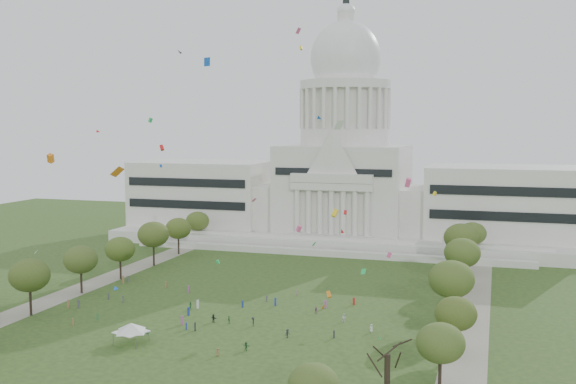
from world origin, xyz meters
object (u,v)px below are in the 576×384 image
Objects in this scene: event_tent at (131,327)px; big_bare_tree at (388,350)px; capitol at (344,179)px; person_0 at (371,328)px.

big_bare_tree is at bearing -16.06° from event_tent.
big_bare_tree reaches higher than event_tent.
event_tent is (-13.22, -126.84, -19.14)m from capitol.
person_0 is at bearing -74.58° from capitol.
capitol is 147.23m from big_bare_tree.
person_0 is at bearing 103.81° from big_bare_tree.
event_tent is at bearing 163.94° from big_bare_tree.
capitol reaches higher than event_tent.
big_bare_tree is 1.38× the size of event_tent.
big_bare_tree is (38.00, -141.59, -13.62)m from capitol.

